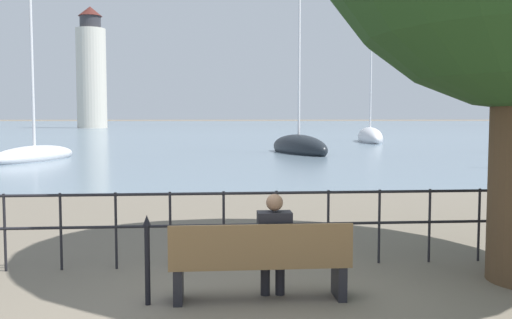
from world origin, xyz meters
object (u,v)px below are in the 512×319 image
seated_person_left (274,241)px  sailboat_1 (370,137)px  closed_umbrella (147,255)px  park_bench (260,263)px  sailboat_4 (299,147)px  sailboat_0 (35,154)px  harbor_lighthouse (91,72)px

seated_person_left → sailboat_1: (12.75, 40.31, -0.27)m
seated_person_left → closed_umbrella: (-1.41, -0.10, -0.10)m
park_bench → closed_umbrella: (-1.25, -0.01, 0.12)m
seated_person_left → sailboat_4: bearing=80.3°
sailboat_0 → sailboat_1: 28.60m
park_bench → harbor_lighthouse: bearing=102.2°
park_bench → harbor_lighthouse: 108.48m
sailboat_4 → sailboat_1: bearing=44.4°
park_bench → harbor_lighthouse: (-22.74, 105.57, 10.26)m
sailboat_0 → sailboat_1: bearing=58.1°
park_bench → seated_person_left: 0.29m
seated_person_left → harbor_lighthouse: (-22.90, 105.49, 10.04)m
sailboat_1 → harbor_lighthouse: bearing=128.0°
closed_umbrella → harbor_lighthouse: harbor_lighthouse is taller
seated_person_left → sailboat_1: 42.28m
seated_person_left → closed_umbrella: seated_person_left is taller
park_bench → sailboat_4: sailboat_4 is taller
park_bench → closed_umbrella: 1.25m
seated_person_left → harbor_lighthouse: harbor_lighthouse is taller
seated_person_left → sailboat_4: size_ratio=0.11×
sailboat_4 → harbor_lighthouse: harbor_lighthouse is taller
sailboat_1 → seated_person_left: bearing=-98.2°
seated_person_left → sailboat_0: bearing=112.6°
seated_person_left → harbor_lighthouse: 108.42m
seated_person_left → sailboat_0: sailboat_0 is taller
sailboat_0 → harbor_lighthouse: (-13.82, 83.66, 10.38)m
sailboat_1 → sailboat_4: sailboat_4 is taller
seated_person_left → closed_umbrella: 1.42m
seated_person_left → sailboat_4: sailboat_4 is taller
park_bench → sailboat_1: 42.40m
seated_person_left → sailboat_4: 26.30m
harbor_lighthouse → sailboat_4: bearing=-71.0°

